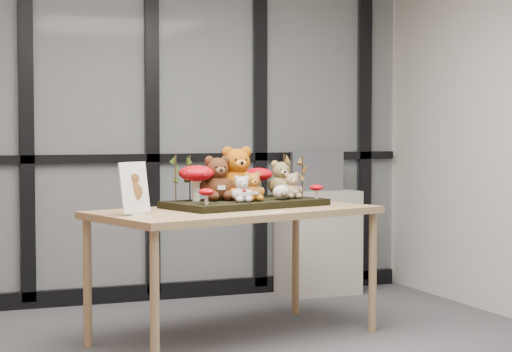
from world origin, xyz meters
name	(u,v)px	position (x,y,z in m)	size (l,w,h in m)	color
room_shell	(196,39)	(0.00, 0.00, 1.68)	(5.00, 5.00, 5.00)	#B5B2AB
glass_partition	(91,107)	(0.00, 2.47, 1.42)	(4.90, 0.06, 2.78)	#2D383F
display_table	(235,220)	(0.58, 1.06, 0.72)	(1.85, 1.28, 0.79)	#A58459
diorama_tray	(245,203)	(0.68, 1.15, 0.81)	(0.97, 0.48, 0.04)	black
bear_pooh_yellow	(237,170)	(0.66, 1.25, 1.01)	(0.27, 0.25, 0.36)	#AD5209
bear_brown_medium	(217,176)	(0.51, 1.19, 0.98)	(0.23, 0.21, 0.30)	#492412
bear_tan_back	(281,176)	(1.02, 1.38, 0.96)	(0.19, 0.18, 0.25)	olive
bear_small_yellow	(252,185)	(0.69, 1.06, 0.93)	(0.15, 0.13, 0.19)	#AB621C
bear_white_bow	(242,187)	(0.61, 1.02, 0.92)	(0.13, 0.12, 0.17)	silver
bear_beige_small	(292,184)	(0.99, 1.15, 0.92)	(0.14, 0.12, 0.18)	#967D54
plush_cream_hedgehog	(281,192)	(0.89, 1.08, 0.88)	(0.08, 0.07, 0.10)	silver
mushroom_back_left	(196,181)	(0.38, 1.19, 0.95)	(0.21, 0.21, 0.24)	#AB050E
mushroom_back_right	(258,181)	(0.84, 1.34, 0.93)	(0.19, 0.19, 0.21)	#AB050E
mushroom_front_left	(206,195)	(0.36, 0.93, 0.88)	(0.09, 0.09, 0.10)	#AB050E
mushroom_front_right	(317,191)	(1.15, 1.12, 0.88)	(0.09, 0.09, 0.10)	#AB050E
sprig_green_far_left	(176,178)	(0.24, 1.15, 0.97)	(0.05, 0.05, 0.28)	#1E3E0E
sprig_green_mid_left	(190,178)	(0.36, 1.24, 0.97)	(0.05, 0.05, 0.28)	#1E3E0E
sprig_dry_far_right	(284,175)	(1.03, 1.36, 0.97)	(0.05, 0.05, 0.27)	brown
sprig_dry_mid_right	(302,177)	(1.11, 1.26, 0.96)	(0.05, 0.05, 0.26)	brown
sprig_green_centre	(217,184)	(0.55, 1.31, 0.92)	(0.05, 0.05, 0.18)	#1E3E0E
sign_holder	(134,190)	(-0.08, 0.88, 0.92)	(0.20, 0.15, 0.29)	silver
label_card	(277,212)	(0.72, 0.75, 0.79)	(0.09, 0.03, 0.00)	white
cabinet	(318,242)	(1.70, 2.26, 0.39)	(0.59, 0.35, 0.79)	#A29C91
monitor	(317,171)	(1.70, 2.28, 0.94)	(0.42, 0.04, 0.30)	#4E5055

